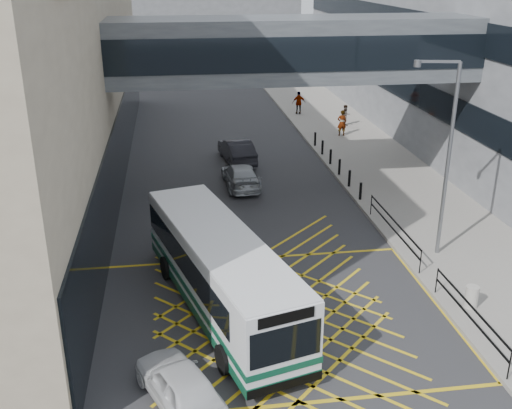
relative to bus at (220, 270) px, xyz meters
name	(u,v)px	position (x,y,z in m)	size (l,w,h in m)	color
ground	(272,316)	(1.73, -0.80, -1.54)	(120.00, 120.00, 0.00)	#333335
skybridge	(293,49)	(4.73, 11.20, 5.96)	(20.00, 4.10, 3.00)	#4C5156
pavement	(379,168)	(10.73, 14.20, -1.46)	(6.00, 54.00, 0.16)	gray
box_junction	(272,316)	(1.73, -0.80, -1.54)	(12.00, 9.00, 0.01)	gold
bus	(220,270)	(0.00, 0.00, 0.00)	(4.98, 10.51, 2.88)	white
car_white	(180,384)	(-1.52, -4.80, -0.90)	(1.66, 4.05, 1.29)	silver
car_dark	(237,150)	(2.49, 16.92, -0.82)	(1.81, 4.63, 1.45)	#222227
car_silver	(241,175)	(2.20, 12.41, -0.87)	(1.82, 4.31, 1.34)	#94989C
street_lamp	(445,149)	(9.14, 2.87, 3.12)	(1.79, 0.55, 7.90)	slate
litter_bin	(472,297)	(8.69, -1.40, -0.98)	(0.46, 0.46, 0.79)	#ADA89E
kerb_railings	(423,259)	(7.88, 0.98, -0.66)	(0.05, 12.54, 1.00)	black
bollards	(335,162)	(7.98, 14.20, -0.93)	(0.14, 10.14, 0.90)	black
pedestrian_a	(342,123)	(10.41, 21.43, -0.48)	(0.72, 0.51, 1.80)	gray
pedestrian_b	(346,116)	(11.43, 24.02, -0.60)	(0.77, 0.45, 1.57)	gray
pedestrian_c	(299,103)	(8.79, 28.34, -0.48)	(1.06, 0.51, 1.80)	gray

